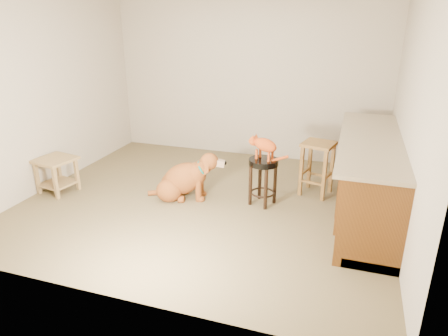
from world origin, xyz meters
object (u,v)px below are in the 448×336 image
(padded_stool, at_px, (263,172))
(golden_retriever, at_px, (184,180))
(wood_stool, at_px, (317,168))
(side_table, at_px, (56,170))
(tabby_kitten, at_px, (263,145))

(padded_stool, height_order, golden_retriever, golden_retriever)
(golden_retriever, bearing_deg, padded_stool, -3.80)
(padded_stool, distance_m, golden_retriever, 1.04)
(wood_stool, distance_m, golden_retriever, 1.75)
(side_table, bearing_deg, padded_stool, 10.38)
(golden_retriever, bearing_deg, tabby_kitten, -3.44)
(wood_stool, relative_size, tabby_kitten, 1.37)
(padded_stool, xyz_separation_m, golden_retriever, (-1.01, -0.14, -0.17))
(padded_stool, bearing_deg, wood_stool, 40.87)
(wood_stool, xyz_separation_m, side_table, (-3.31, -1.02, -0.06))
(side_table, relative_size, golden_retriever, 0.51)
(side_table, distance_m, tabby_kitten, 2.78)
(side_table, distance_m, golden_retriever, 1.73)
(wood_stool, bearing_deg, tabby_kitten, -139.91)
(wood_stool, relative_size, golden_retriever, 0.68)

